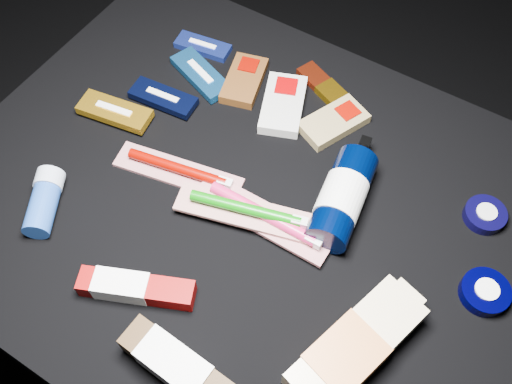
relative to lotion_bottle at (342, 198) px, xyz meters
The scene contains 20 objects.
ground 0.46m from the lotion_bottle, 154.98° to the right, with size 3.00×3.00×0.00m, color black.
cloth_table 0.28m from the lotion_bottle, 154.98° to the right, with size 0.98×0.78×0.40m, color black.
luna_bar_0 0.43m from the lotion_bottle, 155.41° to the left, with size 0.11×0.06×0.01m.
luna_bar_1 0.37m from the lotion_bottle, 162.02° to the left, with size 0.14×0.09×0.02m.
luna_bar_2 0.38m from the lotion_bottle, behind, with size 0.13×0.06×0.02m.
luna_bar_3 0.43m from the lotion_bottle, behind, with size 0.14×0.07×0.02m.
clif_bar_0 0.32m from the lotion_bottle, 151.60° to the left, with size 0.09×0.13×0.02m.
clif_bar_1 0.23m from the lotion_bottle, 143.62° to the left, with size 0.11×0.15×0.02m.
clif_bar_2 0.17m from the lotion_bottle, 120.17° to the left, with size 0.11×0.13×0.02m.
power_bar 0.25m from the lotion_bottle, 123.01° to the left, with size 0.13×0.08×0.02m.
lotion_bottle is the anchor object (origin of this frame).
cream_tin_upper 0.23m from the lotion_bottle, 27.59° to the left, with size 0.07×0.07×0.02m.
cream_tin_lower 0.25m from the lotion_bottle, ahead, with size 0.07×0.07×0.02m.
bodywash_bottle 0.24m from the lotion_bottle, 58.40° to the right, with size 0.13×0.23×0.05m.
deodorant_stick 0.47m from the lotion_bottle, 148.28° to the right, with size 0.09×0.12×0.05m.
toothbrush_pack_0 0.27m from the lotion_bottle, 162.48° to the right, with size 0.23×0.09×0.02m.
toothbrush_pack_1 0.13m from the lotion_bottle, 136.83° to the right, with size 0.24×0.06×0.03m.
toothbrush_pack_2 0.15m from the lotion_bottle, 141.06° to the right, with size 0.23×0.11×0.03m.
toothpaste_carton_red 0.35m from the lotion_bottle, 123.98° to the right, with size 0.17×0.10×0.03m.
toothpaste_carton_green 0.35m from the lotion_bottle, 98.86° to the right, with size 0.22×0.06×0.04m.
Camera 1 is at (0.27, -0.40, 1.20)m, focal length 40.00 mm.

